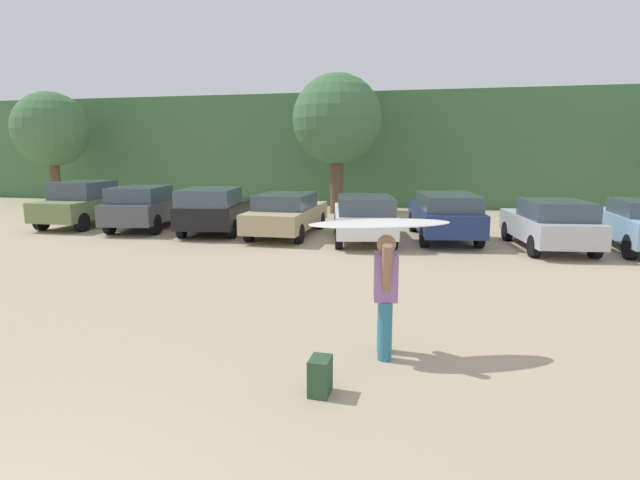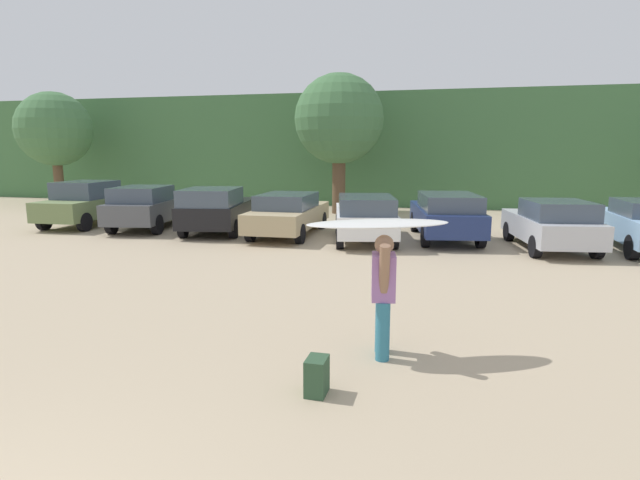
{
  "view_description": "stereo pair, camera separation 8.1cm",
  "coord_description": "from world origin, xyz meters",
  "px_view_note": "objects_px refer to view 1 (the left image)",
  "views": [
    {
      "loc": [
        3.39,
        -1.96,
        2.89
      ],
      "look_at": [
        0.79,
        8.74,
        0.93
      ],
      "focal_mm": 28.67,
      "sensor_mm": 36.0,
      "label": 1
    },
    {
      "loc": [
        3.47,
        -1.94,
        2.89
      ],
      "look_at": [
        0.79,
        8.74,
        0.93
      ],
      "focal_mm": 28.67,
      "sensor_mm": 36.0,
      "label": 2
    }
  ],
  "objects_px": {
    "parked_car_navy": "(445,214)",
    "person_adult": "(385,289)",
    "parked_car_black": "(215,209)",
    "parked_car_white": "(364,216)",
    "surfboard_white": "(381,224)",
    "parked_car_olive_green": "(84,203)",
    "parked_car_dark_gray": "(147,206)",
    "backpack_dropped": "(320,376)",
    "parked_car_silver": "(550,224)",
    "parked_car_tan": "(287,213)"
  },
  "relations": [
    {
      "from": "parked_car_black",
      "to": "parked_car_dark_gray",
      "type": "bearing_deg",
      "value": 74.61
    },
    {
      "from": "parked_car_tan",
      "to": "parked_car_silver",
      "type": "bearing_deg",
      "value": -95.73
    },
    {
      "from": "parked_car_silver",
      "to": "backpack_dropped",
      "type": "distance_m",
      "value": 11.19
    },
    {
      "from": "parked_car_silver",
      "to": "parked_car_olive_green",
      "type": "bearing_deg",
      "value": 77.94
    },
    {
      "from": "parked_car_navy",
      "to": "person_adult",
      "type": "bearing_deg",
      "value": 165.58
    },
    {
      "from": "parked_car_white",
      "to": "parked_car_black",
      "type": "bearing_deg",
      "value": 71.46
    },
    {
      "from": "parked_car_olive_green",
      "to": "surfboard_white",
      "type": "bearing_deg",
      "value": -130.8
    },
    {
      "from": "parked_car_olive_green",
      "to": "parked_car_navy",
      "type": "distance_m",
      "value": 13.36
    },
    {
      "from": "parked_car_tan",
      "to": "surfboard_white",
      "type": "relative_size",
      "value": 2.26
    },
    {
      "from": "parked_car_white",
      "to": "surfboard_white",
      "type": "distance_m",
      "value": 8.99
    },
    {
      "from": "parked_car_black",
      "to": "backpack_dropped",
      "type": "distance_m",
      "value": 12.57
    },
    {
      "from": "parked_car_black",
      "to": "parked_car_white",
      "type": "height_order",
      "value": "parked_car_black"
    },
    {
      "from": "parked_car_olive_green",
      "to": "surfboard_white",
      "type": "distance_m",
      "value": 15.82
    },
    {
      "from": "parked_car_black",
      "to": "person_adult",
      "type": "distance_m",
      "value": 11.78
    },
    {
      "from": "parked_car_navy",
      "to": "backpack_dropped",
      "type": "distance_m",
      "value": 11.35
    },
    {
      "from": "parked_car_black",
      "to": "person_adult",
      "type": "height_order",
      "value": "person_adult"
    },
    {
      "from": "parked_car_olive_green",
      "to": "person_adult",
      "type": "relative_size",
      "value": 2.37
    },
    {
      "from": "parked_car_navy",
      "to": "surfboard_white",
      "type": "distance_m",
      "value": 9.87
    },
    {
      "from": "parked_car_navy",
      "to": "surfboard_white",
      "type": "xyz_separation_m",
      "value": [
        -0.89,
        -9.78,
        1.05
      ]
    },
    {
      "from": "parked_car_black",
      "to": "parked_car_tan",
      "type": "xyz_separation_m",
      "value": [
        2.58,
        0.12,
        -0.08
      ]
    },
    {
      "from": "parked_car_navy",
      "to": "parked_car_black",
      "type": "bearing_deg",
      "value": 83.34
    },
    {
      "from": "person_adult",
      "to": "surfboard_white",
      "type": "relative_size",
      "value": 0.83
    },
    {
      "from": "parked_car_white",
      "to": "backpack_dropped",
      "type": "bearing_deg",
      "value": 173.43
    },
    {
      "from": "backpack_dropped",
      "to": "parked_car_silver",
      "type": "bearing_deg",
      "value": 66.91
    },
    {
      "from": "parked_car_black",
      "to": "parked_car_olive_green",
      "type": "bearing_deg",
      "value": 76.3
    },
    {
      "from": "parked_car_tan",
      "to": "parked_car_olive_green",
      "type": "bearing_deg",
      "value": 87.19
    },
    {
      "from": "parked_car_olive_green",
      "to": "parked_car_navy",
      "type": "bearing_deg",
      "value": -92.57
    },
    {
      "from": "parked_car_white",
      "to": "parked_car_navy",
      "type": "bearing_deg",
      "value": -80.65
    },
    {
      "from": "parked_car_white",
      "to": "backpack_dropped",
      "type": "height_order",
      "value": "parked_car_white"
    },
    {
      "from": "parked_car_silver",
      "to": "person_adult",
      "type": "xyz_separation_m",
      "value": [
        -3.77,
        -8.94,
        0.22
      ]
    },
    {
      "from": "parked_car_dark_gray",
      "to": "backpack_dropped",
      "type": "bearing_deg",
      "value": -149.88
    },
    {
      "from": "parked_car_dark_gray",
      "to": "parked_car_tan",
      "type": "bearing_deg",
      "value": -101.22
    },
    {
      "from": "parked_car_navy",
      "to": "surfboard_white",
      "type": "bearing_deg",
      "value": 164.92
    },
    {
      "from": "parked_car_tan",
      "to": "parked_car_navy",
      "type": "bearing_deg",
      "value": -87.67
    },
    {
      "from": "parked_car_olive_green",
      "to": "parked_car_white",
      "type": "relative_size",
      "value": 0.92
    },
    {
      "from": "parked_car_olive_green",
      "to": "parked_car_white",
      "type": "distance_m",
      "value": 10.92
    },
    {
      "from": "parked_car_olive_green",
      "to": "parked_car_black",
      "type": "relative_size",
      "value": 0.93
    },
    {
      "from": "parked_car_silver",
      "to": "person_adult",
      "type": "bearing_deg",
      "value": 148.17
    },
    {
      "from": "parked_car_white",
      "to": "surfboard_white",
      "type": "relative_size",
      "value": 2.13
    },
    {
      "from": "parked_car_olive_green",
      "to": "parked_car_black",
      "type": "distance_m",
      "value": 5.58
    },
    {
      "from": "parked_car_navy",
      "to": "parked_car_tan",
      "type": "bearing_deg",
      "value": 83.64
    },
    {
      "from": "parked_car_olive_green",
      "to": "parked_car_black",
      "type": "height_order",
      "value": "parked_car_olive_green"
    },
    {
      "from": "parked_car_tan",
      "to": "parked_car_navy",
      "type": "xyz_separation_m",
      "value": [
        5.21,
        0.32,
        0.08
      ]
    },
    {
      "from": "parked_car_olive_green",
      "to": "parked_car_navy",
      "type": "relative_size",
      "value": 0.86
    },
    {
      "from": "parked_car_dark_gray",
      "to": "parked_car_white",
      "type": "height_order",
      "value": "parked_car_dark_gray"
    },
    {
      "from": "parked_car_navy",
      "to": "backpack_dropped",
      "type": "relative_size",
      "value": 10.64
    },
    {
      "from": "parked_car_black",
      "to": "parked_car_tan",
      "type": "height_order",
      "value": "parked_car_black"
    },
    {
      "from": "parked_car_dark_gray",
      "to": "person_adult",
      "type": "xyz_separation_m",
      "value": [
        9.84,
        -9.74,
        0.16
      ]
    },
    {
      "from": "parked_car_dark_gray",
      "to": "parked_car_black",
      "type": "bearing_deg",
      "value": -104.95
    },
    {
      "from": "parked_car_tan",
      "to": "parked_car_black",
      "type": "bearing_deg",
      "value": 91.41
    }
  ]
}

